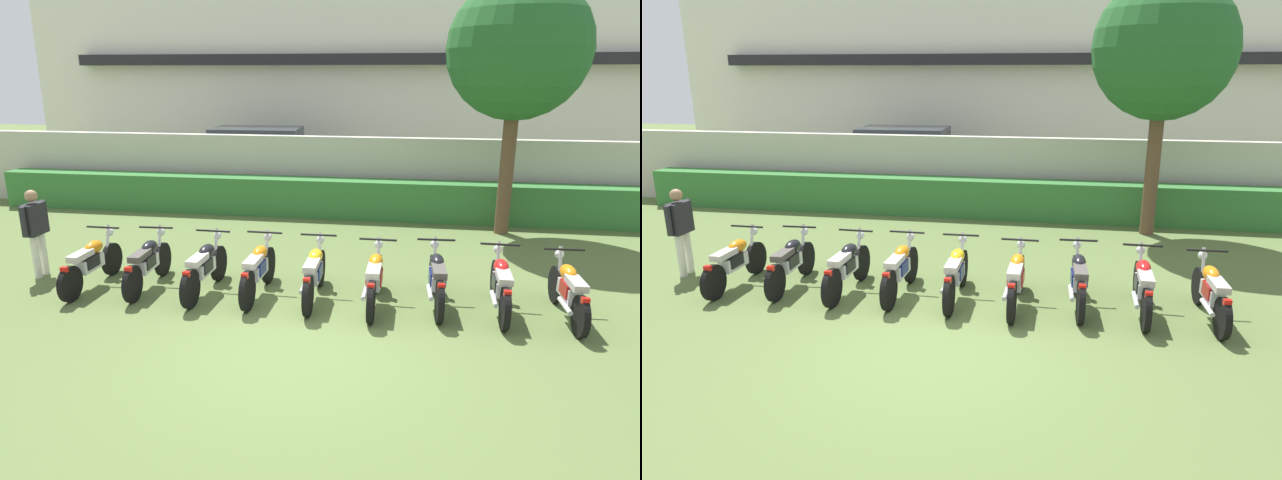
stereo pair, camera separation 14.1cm
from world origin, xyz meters
TOP-DOWN VIEW (x-y plane):
  - ground at (0.00, 0.00)m, footprint 60.00×60.00m
  - building at (0.00, 16.15)m, footprint 24.83×6.50m
  - compound_wall at (0.00, 7.88)m, footprint 23.59×0.30m
  - hedge_row at (0.00, 7.18)m, footprint 18.87×0.70m
  - parked_car at (-3.24, 10.52)m, footprint 4.56×2.19m
  - tree_near_inspector at (3.50, 6.27)m, footprint 2.97×2.97m
  - motorcycle_in_row_0 at (-3.88, 1.63)m, footprint 0.60×1.87m
  - motorcycle_in_row_1 at (-2.92, 1.75)m, footprint 0.60×1.87m
  - motorcycle_in_row_2 at (-1.88, 1.67)m, footprint 0.60×1.87m
  - motorcycle_in_row_3 at (-0.98, 1.72)m, footprint 0.60×1.87m
  - motorcycle_in_row_4 at (-0.05, 1.70)m, footprint 0.60×1.90m
  - motorcycle_in_row_5 at (0.92, 1.59)m, footprint 0.60×1.88m
  - motorcycle_in_row_6 at (1.87, 1.74)m, footprint 0.60×1.86m
  - motorcycle_in_row_7 at (2.82, 1.64)m, footprint 0.60×1.87m
  - motorcycle_in_row_8 at (3.78, 1.58)m, footprint 0.60×1.83m
  - inspector_person at (-5.09, 1.99)m, footprint 0.22×0.65m

SIDE VIEW (x-z plane):
  - ground at x=0.00m, z-range 0.00..0.00m
  - motorcycle_in_row_0 at x=-3.88m, z-range -0.03..0.92m
  - motorcycle_in_row_8 at x=3.78m, z-range -0.03..0.92m
  - motorcycle_in_row_1 at x=-2.92m, z-range -0.03..0.93m
  - motorcycle_in_row_2 at x=-1.88m, z-range -0.03..0.94m
  - motorcycle_in_row_7 at x=2.82m, z-range -0.03..0.94m
  - motorcycle_in_row_4 at x=-0.05m, z-range -0.03..0.94m
  - motorcycle_in_row_3 at x=-0.98m, z-range -0.03..0.94m
  - motorcycle_in_row_5 at x=0.92m, z-range -0.03..0.94m
  - motorcycle_in_row_6 at x=1.87m, z-range -0.03..0.94m
  - hedge_row at x=0.00m, z-range 0.00..0.96m
  - inspector_person at x=-5.09m, z-range 0.13..1.71m
  - parked_car at x=-3.24m, z-range -0.01..1.88m
  - compound_wall at x=0.00m, z-range 0.00..1.95m
  - building at x=0.00m, z-range 0.00..7.49m
  - tree_near_inspector at x=3.50m, z-range 1.24..6.73m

